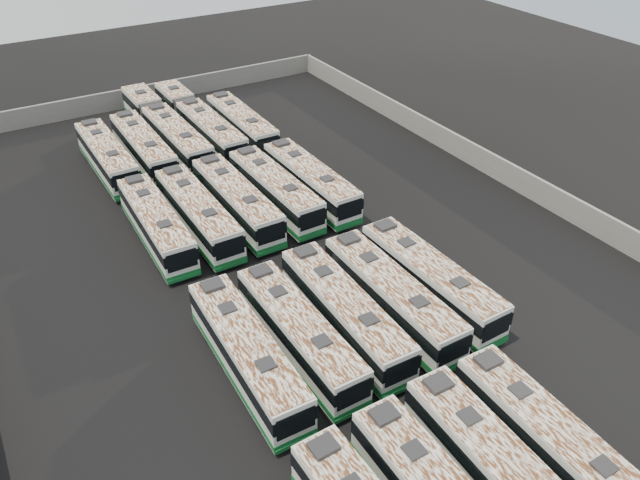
{
  "coord_description": "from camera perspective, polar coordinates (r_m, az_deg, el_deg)",
  "views": [
    {
      "loc": [
        -17.85,
        -33.58,
        27.52
      ],
      "look_at": [
        1.91,
        -0.68,
        1.6
      ],
      "focal_mm": 35.0,
      "sensor_mm": 36.0,
      "label": 1
    }
  ],
  "objects": [
    {
      "name": "bus_back_far_right",
      "position": [
        64.93,
        -7.16,
        10.39
      ],
      "size": [
        2.69,
        12.24,
        3.44
      ],
      "rotation": [
        0.0,
        0.0,
        -0.01
      ],
      "color": "beige",
      "rests_on": "ground"
    },
    {
      "name": "bus_midback_far_right",
      "position": [
        53.73,
        -0.88,
        5.38
      ],
      "size": [
        2.74,
        12.27,
        3.45
      ],
      "rotation": [
        0.0,
        0.0,
        0.01
      ],
      "color": "beige",
      "rests_on": "ground"
    },
    {
      "name": "bus_midfront_right",
      "position": [
        40.95,
        6.54,
        -5.17
      ],
      "size": [
        2.65,
        12.38,
        3.49
      ],
      "rotation": [
        0.0,
        0.0,
        -0.0
      ],
      "color": "beige",
      "rests_on": "ground"
    },
    {
      "name": "bus_midfront_center",
      "position": [
        39.51,
        2.25,
        -6.65
      ],
      "size": [
        2.92,
        12.4,
        3.48
      ],
      "rotation": [
        0.0,
        0.0,
        -0.03
      ],
      "color": "beige",
      "rests_on": "ground"
    },
    {
      "name": "bus_midback_left",
      "position": [
        50.08,
        -11.09,
        2.38
      ],
      "size": [
        2.63,
        12.28,
        3.46
      ],
      "rotation": [
        0.0,
        0.0,
        0.0
      ],
      "color": "beige",
      "rests_on": "ground"
    },
    {
      "name": "bus_midfront_far_left",
      "position": [
        37.06,
        -6.66,
        -10.29
      ],
      "size": [
        2.91,
        12.31,
        3.45
      ],
      "rotation": [
        0.0,
        0.0,
        -0.03
      ],
      "color": "beige",
      "rests_on": "ground"
    },
    {
      "name": "bus_midfront_left",
      "position": [
        38.15,
        -1.91,
        -8.54
      ],
      "size": [
        2.59,
        11.99,
        3.38
      ],
      "rotation": [
        0.0,
        0.0,
        0.0
      ],
      "color": "beige",
      "rests_on": "ground"
    },
    {
      "name": "bus_back_left",
      "position": [
        61.78,
        -15.82,
        8.09
      ],
      "size": [
        2.63,
        12.44,
        3.51
      ],
      "rotation": [
        0.0,
        0.0,
        -0.0
      ],
      "color": "beige",
      "rests_on": "ground"
    },
    {
      "name": "bus_midback_center",
      "position": [
        51.24,
        -7.62,
        3.55
      ],
      "size": [
        2.65,
        12.37,
        3.48
      ],
      "rotation": [
        0.0,
        0.0,
        0.0
      ],
      "color": "beige",
      "rests_on": "ground"
    },
    {
      "name": "bus_midfront_far_right",
      "position": [
        42.79,
        10.01,
        -3.57
      ],
      "size": [
        2.88,
        12.35,
        3.47
      ],
      "rotation": [
        0.0,
        0.0,
        0.02
      ],
      "color": "beige",
      "rests_on": "ground"
    },
    {
      "name": "perimeter_wall",
      "position": [
        46.31,
        -2.46,
        -0.79
      ],
      "size": [
        45.2,
        73.2,
        2.2
      ],
      "color": "slate",
      "rests_on": "ground"
    },
    {
      "name": "bus_back_far_left",
      "position": [
        61.11,
        -18.88,
        7.19
      ],
      "size": [
        2.69,
        12.18,
        3.43
      ],
      "rotation": [
        0.0,
        0.0,
        0.01
      ],
      "color": "beige",
      "rests_on": "ground"
    },
    {
      "name": "bus_midback_right",
      "position": [
        52.54,
        -4.13,
        4.57
      ],
      "size": [
        2.81,
        12.24,
        3.44
      ],
      "rotation": [
        0.0,
        0.0,
        0.02
      ],
      "color": "beige",
      "rests_on": "ground"
    },
    {
      "name": "bus_front_right",
      "position": [
        34.59,
        20.54,
        -17.17
      ],
      "size": [
        2.79,
        12.07,
        3.39
      ],
      "rotation": [
        0.0,
        0.0,
        -0.02
      ],
      "color": "beige",
      "rests_on": "ground"
    },
    {
      "name": "bus_midback_far_left",
      "position": [
        49.53,
        -14.75,
        1.42
      ],
      "size": [
        2.81,
        12.1,
        3.39
      ],
      "rotation": [
        0.0,
        0.0,
        -0.02
      ],
      "color": "beige",
      "rests_on": "ground"
    },
    {
      "name": "bus_back_center",
      "position": [
        65.66,
        -13.97,
        9.94
      ],
      "size": [
        2.9,
        19.44,
        3.52
      ],
      "rotation": [
        0.0,
        0.0,
        0.01
      ],
      "color": "beige",
      "rests_on": "ground"
    },
    {
      "name": "ground",
      "position": [
        46.94,
        -2.43,
        -1.9
      ],
      "size": [
        140.0,
        140.0,
        0.0
      ],
      "primitive_type": "plane",
      "color": "black",
      "rests_on": "ground"
    },
    {
      "name": "bus_front_center",
      "position": [
        32.68,
        16.35,
        -20.02
      ],
      "size": [
        2.89,
        12.28,
        3.44
      ],
      "rotation": [
        0.0,
        0.0,
        -0.03
      ],
      "color": "beige",
      "rests_on": "ground"
    },
    {
      "name": "bus_back_right",
      "position": [
        66.52,
        -11.03,
        10.6
      ],
      "size": [
        2.74,
        18.91,
        3.43
      ],
      "rotation": [
        0.0,
        0.0,
        0.01
      ],
      "color": "beige",
      "rests_on": "ground"
    }
  ]
}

